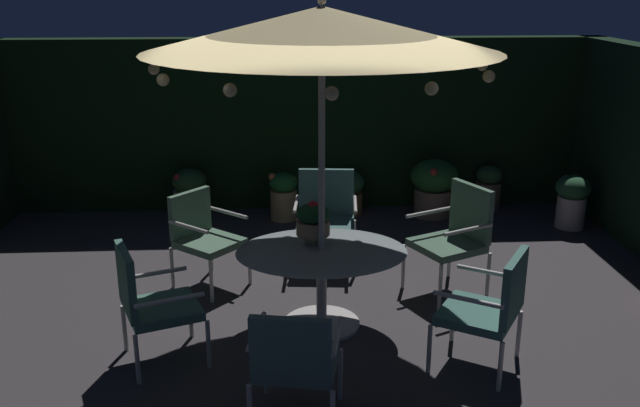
# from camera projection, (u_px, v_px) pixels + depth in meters

# --- Properties ---
(ground_plane) EXTENTS (7.93, 7.37, 0.02)m
(ground_plane) POSITION_uv_depth(u_px,v_px,m) (312.00, 330.00, 6.07)
(ground_plane) COLOR #3C373A
(hedge_backdrop_rear) EXTENTS (7.93, 0.30, 2.22)m
(hedge_backdrop_rear) POSITION_uv_depth(u_px,v_px,m) (299.00, 124.00, 9.08)
(hedge_backdrop_rear) COLOR black
(hedge_backdrop_rear) RESTS_ON ground_plane
(patio_dining_table) EXTENTS (1.47, 1.16, 0.72)m
(patio_dining_table) POSITION_uv_depth(u_px,v_px,m) (322.00, 269.00, 5.97)
(patio_dining_table) COLOR silver
(patio_dining_table) RESTS_ON ground_plane
(patio_umbrella) EXTENTS (2.81, 2.81, 2.79)m
(patio_umbrella) POSITION_uv_depth(u_px,v_px,m) (322.00, 30.00, 5.36)
(patio_umbrella) COLOR beige
(patio_umbrella) RESTS_ON ground_plane
(centerpiece_planter) EXTENTS (0.29, 0.29, 0.39)m
(centerpiece_planter) POSITION_uv_depth(u_px,v_px,m) (313.00, 220.00, 5.99)
(centerpiece_planter) COLOR tan
(centerpiece_planter) RESTS_ON patio_dining_table
(patio_chair_north) EXTENTS (0.81, 0.80, 1.05)m
(patio_chair_north) POSITION_uv_depth(u_px,v_px,m) (456.00, 232.00, 6.64)
(patio_chair_north) COLOR beige
(patio_chair_north) RESTS_ON ground_plane
(patio_chair_northeast) EXTENTS (0.70, 0.65, 0.99)m
(patio_chair_northeast) POSITION_uv_depth(u_px,v_px,m) (326.00, 212.00, 7.38)
(patio_chair_northeast) COLOR silver
(patio_chair_northeast) RESTS_ON ground_plane
(patio_chair_east) EXTENTS (0.79, 0.79, 0.93)m
(patio_chair_east) POSITION_uv_depth(u_px,v_px,m) (203.00, 232.00, 6.82)
(patio_chair_east) COLOR silver
(patio_chair_east) RESTS_ON ground_plane
(patio_chair_southeast) EXTENTS (0.74, 0.74, 0.98)m
(patio_chair_southeast) POSITION_uv_depth(u_px,v_px,m) (149.00, 299.00, 5.38)
(patio_chair_southeast) COLOR beige
(patio_chair_southeast) RESTS_ON ground_plane
(patio_chair_south) EXTENTS (0.67, 0.66, 0.90)m
(patio_chair_south) POSITION_uv_depth(u_px,v_px,m) (294.00, 358.00, 4.60)
(patio_chair_south) COLOR beige
(patio_chair_south) RESTS_ON ground_plane
(patio_chair_southwest) EXTENTS (0.80, 0.81, 0.97)m
(patio_chair_southwest) POSITION_uv_depth(u_px,v_px,m) (491.00, 304.00, 5.30)
(patio_chair_southwest) COLOR silver
(patio_chair_southwest) RESTS_ON ground_plane
(potted_plant_front_corner) EXTENTS (0.35, 0.35, 0.59)m
(potted_plant_front_corner) POSITION_uv_depth(u_px,v_px,m) (488.00, 186.00, 9.14)
(potted_plant_front_corner) COLOR #806350
(potted_plant_front_corner) RESTS_ON ground_plane
(potted_plant_right_far) EXTENTS (0.43, 0.43, 0.64)m
(potted_plant_right_far) POSITION_uv_depth(u_px,v_px,m) (190.00, 193.00, 8.80)
(potted_plant_right_far) COLOR beige
(potted_plant_right_far) RESTS_ON ground_plane
(potted_plant_right_near) EXTENTS (0.42, 0.42, 0.66)m
(potted_plant_right_near) POSITION_uv_depth(u_px,v_px,m) (572.00, 198.00, 8.45)
(potted_plant_right_near) COLOR beige
(potted_plant_right_near) RESTS_ON ground_plane
(potted_plant_back_left) EXTENTS (0.36, 0.35, 0.61)m
(potted_plant_back_left) POSITION_uv_depth(u_px,v_px,m) (284.00, 195.00, 8.76)
(potted_plant_back_left) COLOR tan
(potted_plant_back_left) RESTS_ON ground_plane
(potted_plant_back_center) EXTENTS (0.60, 0.60, 0.73)m
(potted_plant_back_center) POSITION_uv_depth(u_px,v_px,m) (434.00, 185.00, 8.87)
(potted_plant_back_center) COLOR #826655
(potted_plant_back_center) RESTS_ON ground_plane
(potted_plant_left_far) EXTENTS (0.48, 0.48, 0.58)m
(potted_plant_left_far) POSITION_uv_depth(u_px,v_px,m) (346.00, 191.00, 9.00)
(potted_plant_left_far) COLOR #AE6D3E
(potted_plant_left_far) RESTS_ON ground_plane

